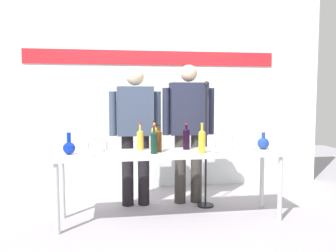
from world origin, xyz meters
The scene contains 24 objects.
ground_plane centered at (0.00, 0.00, 0.00)m, with size 10.00×10.00×0.00m, color #9E99A3.
back_wall centered at (0.00, 1.45, 1.50)m, with size 5.08×0.11×3.00m.
display_table centered at (0.00, 0.00, 0.68)m, with size 2.42×0.56×0.74m.
decanter_blue_left centered at (-1.05, 0.00, 0.81)m, with size 0.13×0.13×0.22m.
decanter_blue_right centered at (1.05, 0.00, 0.81)m, with size 0.13×0.13×0.19m.
presenter_left centered at (-0.33, 0.58, 0.96)m, with size 0.62×0.22×1.67m.
presenter_right centered at (0.33, 0.58, 0.99)m, with size 0.65×0.22×1.71m.
wine_bottle_0 centered at (0.20, 0.12, 0.87)m, with size 0.08×0.08×0.29m.
wine_bottle_1 centered at (-0.19, -0.10, 0.87)m, with size 0.07×0.07×0.30m.
wine_bottle_2 centered at (-0.13, 0.03, 0.87)m, with size 0.07×0.07×0.29m.
wine_bottle_3 centered at (0.30, -0.17, 0.88)m, with size 0.07×0.07×0.32m.
wine_bottle_4 centered at (-0.15, 0.18, 0.88)m, with size 0.07×0.07×0.32m.
wine_bottle_5 centered at (-0.31, 0.16, 0.86)m, with size 0.07×0.07×0.30m.
wine_glass_left_0 centered at (-0.82, 0.14, 0.86)m, with size 0.07×0.07×0.16m.
wine_glass_left_1 centered at (-0.92, 0.20, 0.84)m, with size 0.06×0.06×0.13m.
wine_glass_left_2 centered at (-0.74, 0.16, 0.85)m, with size 0.07×0.07×0.14m.
wine_glass_left_3 centered at (-0.86, -0.20, 0.85)m, with size 0.06×0.06×0.15m.
wine_glass_left_4 centered at (-0.69, -0.19, 0.85)m, with size 0.06×0.06×0.15m.
wine_glass_right_0 centered at (0.70, 0.10, 0.85)m, with size 0.07×0.07×0.15m.
wine_glass_right_1 centered at (0.50, 0.20, 0.85)m, with size 0.06×0.06×0.15m.
wine_glass_right_2 centered at (0.86, -0.09, 0.85)m, with size 0.06×0.06×0.14m.
wine_glass_right_3 centered at (0.74, -0.05, 0.86)m, with size 0.06×0.06×0.16m.
wine_glass_right_4 centered at (0.41, -0.21, 0.84)m, with size 0.06×0.06×0.14m.
microphone_stand centered at (0.50, 0.39, 0.50)m, with size 0.20×0.20×1.51m.
Camera 1 is at (-0.65, -3.77, 1.35)m, focal length 38.76 mm.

